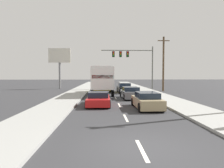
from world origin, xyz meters
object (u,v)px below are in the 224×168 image
utility_pole_mid (163,63)px  car_red (98,99)px  roadside_billboard (60,60)px  car_tan (147,101)px  car_gray (130,93)px  traffic_signal_mast (129,57)px  car_black (124,88)px  box_truck (102,79)px

utility_pole_mid → car_red: bearing=-124.7°
utility_pole_mid → roadside_billboard: size_ratio=1.14×
car_tan → roadside_billboard: size_ratio=0.56×
car_gray → traffic_signal_mast: traffic_signal_mast is taller
car_black → car_tan: car_black is taller
car_red → car_tan: (3.68, -1.64, 0.06)m
traffic_signal_mast → utility_pole_mid: size_ratio=1.06×
car_black → car_gray: (-0.05, -6.96, -0.02)m
traffic_signal_mast → car_tan: bearing=-93.3°
car_black → car_tan: 13.19m
box_truck → car_gray: box_truck is taller
car_red → traffic_signal_mast: 18.57m
car_black → roadside_billboard: bearing=142.6°
car_tan → utility_pole_mid: utility_pole_mid is taller
car_tan → roadside_billboard: (-11.16, 21.44, 4.56)m
box_truck → traffic_signal_mast: traffic_signal_mast is taller
car_black → car_gray: size_ratio=1.08×
car_black → utility_pole_mid: (6.22, 2.23, 3.68)m
car_black → car_gray: car_black is taller
car_tan → utility_pole_mid: bearing=69.1°
car_gray → roadside_billboard: size_ratio=0.57×
car_tan → roadside_billboard: 24.60m
box_truck → car_red: bearing=-91.5°
traffic_signal_mast → roadside_billboard: (-12.26, 2.56, -0.36)m
car_red → utility_pole_mid: 17.19m
car_black → traffic_signal_mast: traffic_signal_mast is taller
box_truck → roadside_billboard: bearing=124.6°
car_black → car_tan: bearing=-88.5°
car_red → traffic_signal_mast: size_ratio=0.48×
utility_pole_mid → box_truck: bearing=-151.1°
car_red → car_gray: car_gray is taller
car_red → car_gray: 5.64m
box_truck → roadside_billboard: (-7.72, 11.17, 3.12)m
box_truck → traffic_signal_mast: (4.55, 8.61, 3.48)m
traffic_signal_mast → utility_pole_mid: utility_pole_mid is taller
car_gray → roadside_billboard: bearing=125.3°
box_truck → roadside_billboard: size_ratio=1.22×
traffic_signal_mast → roadside_billboard: size_ratio=1.22×
car_red → roadside_billboard: roadside_billboard is taller
car_black → utility_pole_mid: utility_pole_mid is taller
car_red → car_black: 12.02m
box_truck → car_tan: bearing=-71.4°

